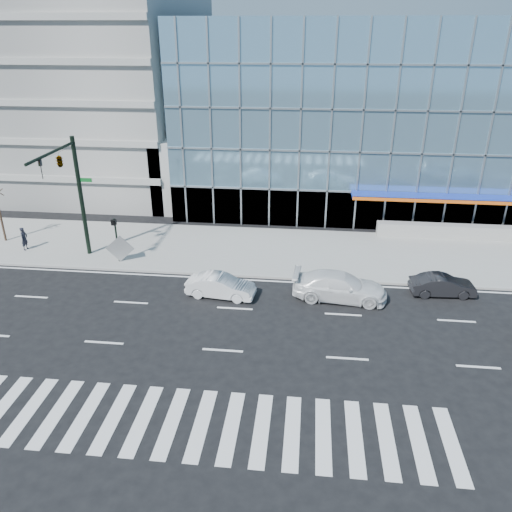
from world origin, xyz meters
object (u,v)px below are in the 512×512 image
at_px(ped_signal_post, 116,234).
at_px(tilted_panel, 120,248).
at_px(pedestrian, 24,239).
at_px(traffic_signal, 66,173).
at_px(white_sedan, 221,286).
at_px(white_suv, 340,286).
at_px(dark_sedan, 443,285).

xyz_separation_m(ped_signal_post, tilted_panel, (0.14, 0.06, -1.08)).
relative_size(pedestrian, tilted_panel, 1.25).
bearing_deg(tilted_panel, ped_signal_post, -170.42).
bearing_deg(pedestrian, tilted_panel, -94.76).
distance_m(traffic_signal, white_sedan, 11.86).
height_order(white_suv, dark_sedan, white_suv).
bearing_deg(tilted_panel, traffic_signal, 176.41).
bearing_deg(dark_sedan, ped_signal_post, 80.53).
height_order(white_suv, pedestrian, pedestrian).
height_order(dark_sedan, pedestrian, pedestrian).
bearing_deg(ped_signal_post, white_sedan, -25.87).
bearing_deg(pedestrian, dark_sedan, -92.62).
bearing_deg(traffic_signal, white_suv, -9.34).
bearing_deg(dark_sedan, white_suv, 96.63).
distance_m(white_suv, dark_sedan, 6.10).
xyz_separation_m(traffic_signal, ped_signal_post, (2.50, 0.37, -4.02)).
relative_size(traffic_signal, pedestrian, 4.92).
relative_size(traffic_signal, white_sedan, 2.00).
distance_m(white_sedan, dark_sedan, 12.94).
bearing_deg(white_suv, ped_signal_post, 81.99).
relative_size(white_sedan, pedestrian, 2.46).
height_order(traffic_signal, white_suv, traffic_signal).
bearing_deg(pedestrian, traffic_signal, -104.47).
bearing_deg(tilted_panel, pedestrian, 158.26).
height_order(traffic_signal, dark_sedan, traffic_signal).
bearing_deg(pedestrian, white_suv, -97.31).
height_order(ped_signal_post, dark_sedan, ped_signal_post).
height_order(pedestrian, tilted_panel, tilted_panel).
distance_m(white_sedan, tilted_panel, 8.24).
relative_size(white_suv, dark_sedan, 1.44).
bearing_deg(white_suv, traffic_signal, 85.01).
height_order(traffic_signal, pedestrian, traffic_signal).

